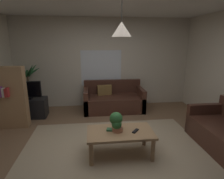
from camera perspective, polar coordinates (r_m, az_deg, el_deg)
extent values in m
cube|color=brown|center=(3.63, 0.56, -17.67)|extent=(5.12, 4.92, 0.02)
cube|color=tan|center=(3.45, 0.98, -19.24)|extent=(3.33, 2.71, 0.01)
cube|color=beige|center=(5.58, -2.54, 8.10)|extent=(5.24, 0.06, 2.58)
cube|color=white|center=(5.56, -3.33, 6.54)|extent=(1.19, 0.01, 1.04)
cube|color=#47281E|center=(5.31, 0.52, -4.24)|extent=(1.66, 0.83, 0.42)
cube|color=#47281E|center=(5.53, 0.08, 0.98)|extent=(1.66, 0.12, 0.40)
cube|color=#47281E|center=(5.24, -7.89, -3.37)|extent=(0.12, 0.83, 0.64)
cube|color=#47281E|center=(5.42, 8.66, -2.79)|extent=(0.12, 0.83, 0.64)
cube|color=brown|center=(5.35, -2.33, -0.17)|extent=(0.41, 0.18, 0.28)
cube|color=#47281E|center=(4.52, 26.74, -7.83)|extent=(0.83, 0.12, 0.64)
cube|color=#A87F56|center=(3.25, 2.56, -12.98)|extent=(1.12, 0.62, 0.04)
cylinder|color=#A87F56|center=(3.12, -6.41, -19.11)|extent=(0.07, 0.07, 0.40)
cylinder|color=#A87F56|center=(3.26, 12.40, -17.70)|extent=(0.07, 0.07, 0.40)
cylinder|color=#A87F56|center=(3.54, -6.44, -14.64)|extent=(0.07, 0.07, 0.40)
cylinder|color=#A87F56|center=(3.67, 9.88, -13.66)|extent=(0.07, 0.07, 0.40)
cube|color=#387247|center=(3.26, -0.43, -12.18)|extent=(0.15, 0.12, 0.03)
cube|color=black|center=(3.25, 7.19, -12.47)|extent=(0.14, 0.16, 0.02)
cylinder|color=#B77051|center=(3.23, 1.68, -12.00)|extent=(0.18, 0.18, 0.08)
sphere|color=#2D6B33|center=(3.16, 1.42, -10.56)|extent=(0.17, 0.17, 0.17)
sphere|color=#2D6B33|center=(3.17, 1.26, -8.88)|extent=(0.22, 0.22, 0.22)
cube|color=black|center=(5.30, -24.12, -5.15)|extent=(0.90, 0.44, 0.50)
cube|color=black|center=(5.14, -24.77, 0.06)|extent=(0.72, 0.05, 0.41)
cube|color=black|center=(5.12, -24.86, -0.01)|extent=(0.68, 0.00, 0.37)
cube|color=black|center=(5.20, -24.50, -2.42)|extent=(0.24, 0.16, 0.04)
cylinder|color=beige|center=(5.80, -23.58, -4.47)|extent=(0.32, 0.32, 0.30)
cylinder|color=brown|center=(5.66, -24.11, 0.46)|extent=(0.05, 0.05, 0.73)
cone|color=#235B2D|center=(5.55, -22.80, 5.17)|extent=(0.41, 0.15, 0.29)
cone|color=#235B2D|center=(5.67, -23.18, 5.65)|extent=(0.30, 0.36, 0.38)
cone|color=#235B2D|center=(5.84, -24.56, 5.22)|extent=(0.19, 0.55, 0.29)
cone|color=#235B2D|center=(5.73, -25.73, 4.88)|extent=(0.37, 0.33, 0.29)
cone|color=#235B2D|center=(5.56, -26.93, 4.82)|extent=(0.48, 0.31, 0.33)
cone|color=#235B2D|center=(5.42, -25.56, 4.42)|extent=(0.16, 0.42, 0.26)
cone|color=#235B2D|center=(5.37, -23.70, 5.46)|extent=(0.36, 0.43, 0.44)
cube|color=#A87F56|center=(4.73, -28.75, -2.27)|extent=(0.70, 0.22, 1.40)
cube|color=#99663F|center=(4.64, -31.13, -0.75)|extent=(0.04, 0.16, 0.19)
cube|color=#72387F|center=(4.61, -30.66, -0.53)|extent=(0.03, 0.16, 0.23)
cube|color=beige|center=(4.60, -30.14, -0.70)|extent=(0.04, 0.16, 0.20)
cube|color=#B22D2D|center=(4.58, -29.63, -0.78)|extent=(0.03, 0.16, 0.18)
cube|color=#B22D2D|center=(4.57, -29.15, -0.63)|extent=(0.04, 0.16, 0.20)
cylinder|color=black|center=(2.92, 3.04, 23.81)|extent=(0.01, 0.01, 0.38)
cone|color=beige|center=(2.89, 2.96, 17.94)|extent=(0.30, 0.30, 0.22)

